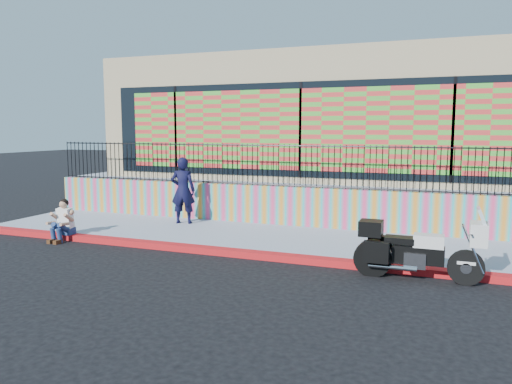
% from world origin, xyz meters
% --- Properties ---
extents(ground, '(90.00, 90.00, 0.00)m').
position_xyz_m(ground, '(0.00, 0.00, 0.00)').
color(ground, black).
rests_on(ground, ground).
extents(red_curb, '(16.00, 0.30, 0.15)m').
position_xyz_m(red_curb, '(0.00, 0.00, 0.07)').
color(red_curb, '#AA1A0C').
rests_on(red_curb, ground).
extents(sidewalk, '(16.00, 3.00, 0.15)m').
position_xyz_m(sidewalk, '(0.00, 1.65, 0.07)').
color(sidewalk, gray).
rests_on(sidewalk, ground).
extents(mural_wall, '(16.00, 0.20, 1.10)m').
position_xyz_m(mural_wall, '(0.00, 3.25, 0.70)').
color(mural_wall, '#E23B70').
rests_on(mural_wall, sidewalk).
extents(metal_fence, '(15.80, 0.04, 1.20)m').
position_xyz_m(metal_fence, '(0.00, 3.25, 1.85)').
color(metal_fence, black).
rests_on(metal_fence, mural_wall).
extents(elevated_platform, '(16.00, 10.00, 1.25)m').
position_xyz_m(elevated_platform, '(0.00, 8.35, 0.62)').
color(elevated_platform, gray).
rests_on(elevated_platform, ground).
extents(storefront_building, '(14.00, 8.06, 4.00)m').
position_xyz_m(storefront_building, '(0.00, 8.13, 3.25)').
color(storefront_building, tan).
rests_on(storefront_building, elevated_platform).
extents(police_motorcycle, '(2.36, 0.78, 1.47)m').
position_xyz_m(police_motorcycle, '(3.62, -0.40, 0.62)').
color(police_motorcycle, black).
rests_on(police_motorcycle, ground).
extents(police_officer, '(0.80, 0.63, 1.93)m').
position_xyz_m(police_officer, '(-3.01, 2.40, 1.11)').
color(police_officer, black).
rests_on(police_officer, sidewalk).
extents(seated_man, '(0.54, 0.71, 1.06)m').
position_xyz_m(seated_man, '(-5.09, -0.23, 0.45)').
color(seated_man, navy).
rests_on(seated_man, ground).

